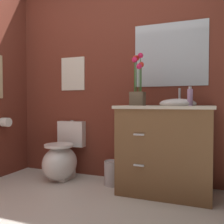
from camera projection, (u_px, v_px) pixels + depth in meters
The scene contains 9 objects.
wall_back at pixel (128, 75), 3.01m from camera, with size 3.97×0.05×2.50m, color maroon.
toilet at pixel (62, 159), 3.03m from camera, with size 0.38×0.59×0.69m.
vanity_cabinet at pixel (165, 148), 2.55m from camera, with size 0.94×0.56×1.07m.
flower_vase at pixel (138, 88), 2.60m from camera, with size 0.14×0.14×0.55m.
soap_bottle at pixel (190, 97), 2.38m from camera, with size 0.05×0.05×0.18m.
trash_bin at pixel (112, 173), 2.80m from camera, with size 0.18×0.18×0.27m.
wall_poster at pixel (73, 74), 3.24m from camera, with size 0.33×0.01×0.42m, color silver.
wall_mirror at pixel (170, 55), 2.79m from camera, with size 0.80×0.01×0.70m, color #B2BCC6.
toilet_paper_roll at pixel (5, 122), 3.08m from camera, with size 0.11×0.11×0.11m, color white.
Camera 1 is at (1.13, -1.34, 0.91)m, focal length 40.44 mm.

